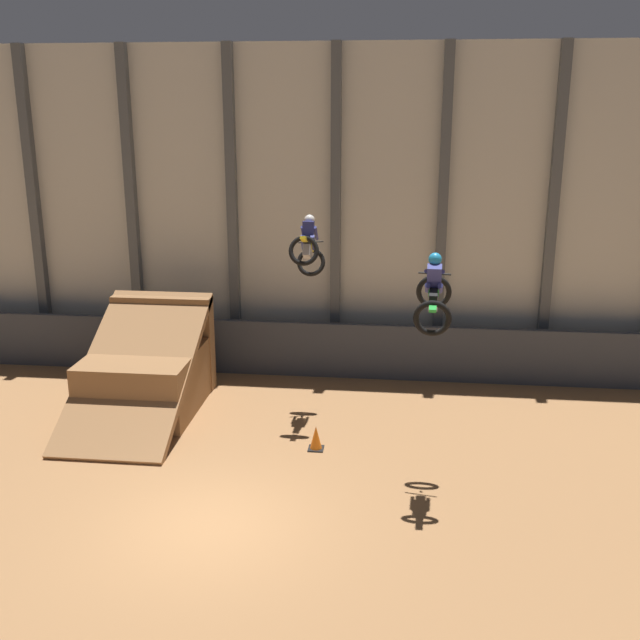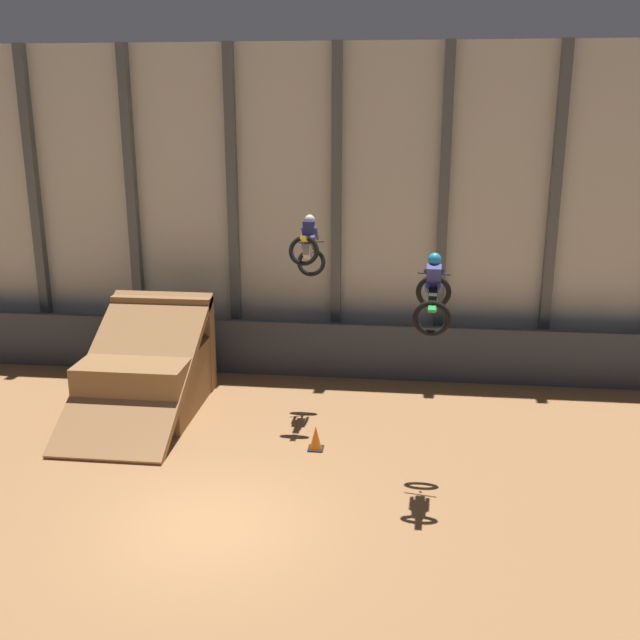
% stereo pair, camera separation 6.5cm
% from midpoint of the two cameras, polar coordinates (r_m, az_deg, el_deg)
% --- Properties ---
extents(ground_plane, '(60.00, 60.00, 0.00)m').
position_cam_midpoint_polar(ground_plane, '(14.95, -8.50, -15.27)').
color(ground_plane, '#996B42').
extents(arena_back_wall, '(32.00, 0.40, 9.39)m').
position_cam_midpoint_polar(arena_back_wall, '(22.12, -2.81, 8.24)').
color(arena_back_wall, beige).
rests_on(arena_back_wall, ground_plane).
extents(lower_barrier, '(31.36, 0.20, 1.63)m').
position_cam_midpoint_polar(lower_barrier, '(22.06, -3.08, -2.16)').
color(lower_barrier, '#383D47').
rests_on(lower_barrier, ground_plane).
extents(dirt_ramp, '(2.78, 5.04, 2.83)m').
position_cam_midpoint_polar(dirt_ramp, '(20.29, -12.98, -3.80)').
color(dirt_ramp, olive).
rests_on(dirt_ramp, ground_plane).
extents(rider_bike_left_air, '(0.74, 1.68, 1.66)m').
position_cam_midpoint_polar(rider_bike_left_air, '(18.54, -1.03, 5.54)').
color(rider_bike_left_air, black).
extents(rider_bike_right_air, '(0.80, 1.82, 1.54)m').
position_cam_midpoint_polar(rider_bike_right_air, '(14.91, 8.52, 1.97)').
color(rider_bike_right_air, black).
extents(traffic_cone_near_ramp, '(0.36, 0.36, 0.58)m').
position_cam_midpoint_polar(traffic_cone_near_ramp, '(17.57, -0.42, -8.99)').
color(traffic_cone_near_ramp, black).
rests_on(traffic_cone_near_ramp, ground_plane).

